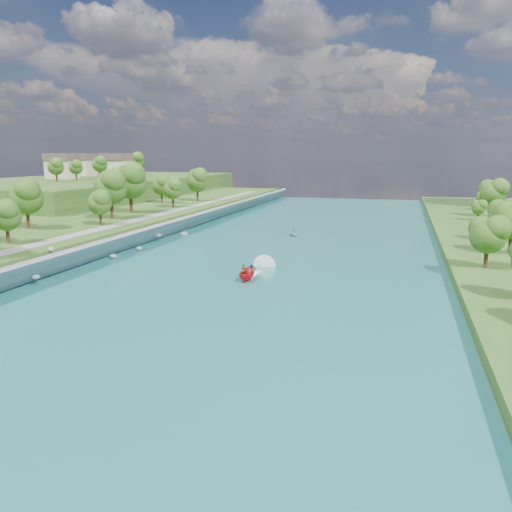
% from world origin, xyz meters
% --- Properties ---
extents(ground, '(260.00, 260.00, 0.00)m').
position_xyz_m(ground, '(0.00, 0.00, 0.00)').
color(ground, '#2D5119').
rests_on(ground, ground).
extents(river_water, '(55.00, 240.00, 0.10)m').
position_xyz_m(river_water, '(0.00, 20.00, 0.05)').
color(river_water, '#1B6369').
rests_on(river_water, ground).
extents(berm_west, '(45.00, 240.00, 3.50)m').
position_xyz_m(berm_west, '(-50.00, 20.00, 1.75)').
color(berm_west, '#2D5119').
rests_on(berm_west, ground).
extents(ridge_west, '(60.00, 120.00, 9.00)m').
position_xyz_m(ridge_west, '(-82.50, 95.00, 4.50)').
color(ridge_west, '#2D5119').
rests_on(ridge_west, ground).
extents(riprap_bank, '(4.53, 236.00, 4.40)m').
position_xyz_m(riprap_bank, '(-25.84, 19.27, 1.79)').
color(riprap_bank, slate).
rests_on(riprap_bank, ground).
extents(riverside_path, '(3.00, 200.00, 0.10)m').
position_xyz_m(riverside_path, '(-32.50, 20.00, 3.55)').
color(riverside_path, gray).
rests_on(riverside_path, berm_west).
extents(ridge_houses, '(29.50, 29.50, 8.40)m').
position_xyz_m(ridge_houses, '(-88.67, 100.00, 13.31)').
color(ridge_houses, beige).
rests_on(ridge_houses, ridge_west).
extents(trees_ridge, '(8.89, 51.41, 10.50)m').
position_xyz_m(trees_ridge, '(-78.27, 97.96, 13.67)').
color(trees_ridge, '#214712').
rests_on(trees_ridge, ridge_west).
extents(motorboat, '(3.60, 19.06, 2.21)m').
position_xyz_m(motorboat, '(0.73, 7.32, 0.87)').
color(motorboat, red).
rests_on(motorboat, river_water).
extents(raft, '(2.95, 3.06, 1.52)m').
position_xyz_m(raft, '(-1.02, 44.44, 0.44)').
color(raft, gray).
rests_on(raft, river_water).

